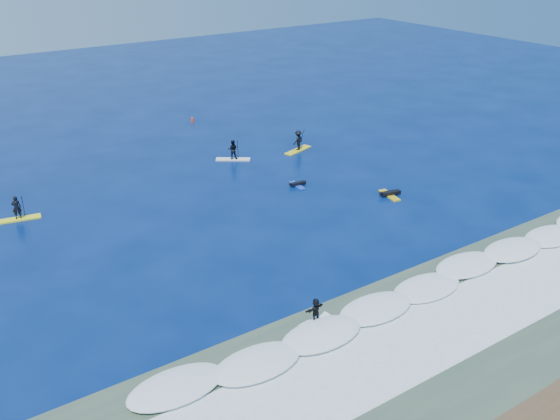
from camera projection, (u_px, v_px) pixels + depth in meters
ground at (312, 232)px, 43.54m from camera, size 160.00×160.00×0.00m
shallow_water at (471, 330)px, 33.04m from camera, size 90.00×13.00×0.01m
breaking_wave at (416, 296)px, 36.05m from camera, size 40.00×6.00×0.30m
whitewater at (457, 321)px, 33.80m from camera, size 34.00×5.00×0.02m
sup_paddler_left at (17, 211)px, 45.13m from camera, size 3.16×1.37×2.15m
sup_paddler_center at (233, 151)px, 56.64m from camera, size 2.99×2.44×2.18m
sup_paddler_right at (298, 142)px, 58.92m from camera, size 3.37×1.78×2.30m
prone_paddler_near at (390, 194)px, 49.34m from camera, size 1.89×2.45×0.50m
prone_paddler_far at (297, 184)px, 51.21m from camera, size 1.55×1.99×0.41m
wave_surfer at (316, 311)px, 33.18m from camera, size 2.03×0.75×1.44m
marker_buoy at (192, 120)px, 67.68m from camera, size 0.28×0.28×0.67m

